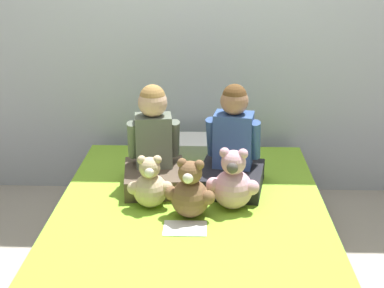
# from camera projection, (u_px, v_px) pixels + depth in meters

# --- Properties ---
(ground_plane) EXTENTS (14.00, 14.00, 0.00)m
(ground_plane) POSITION_uv_depth(u_px,v_px,m) (190.00, 279.00, 2.81)
(ground_plane) COLOR #B2A899
(wall_behind_bed) EXTENTS (8.00, 0.06, 2.50)m
(wall_behind_bed) POSITION_uv_depth(u_px,v_px,m) (196.00, 11.00, 3.45)
(wall_behind_bed) COLOR silver
(wall_behind_bed) RESTS_ON ground_plane
(bed) EXTENTS (1.43, 2.04, 0.37)m
(bed) POSITION_uv_depth(u_px,v_px,m) (190.00, 249.00, 2.75)
(bed) COLOR #473828
(bed) RESTS_ON ground_plane
(child_on_left) EXTENTS (0.38, 0.42, 0.58)m
(child_on_left) POSITION_uv_depth(u_px,v_px,m) (154.00, 149.00, 2.97)
(child_on_left) COLOR brown
(child_on_left) RESTS_ON bed
(child_on_right) EXTENTS (0.40, 0.44, 0.59)m
(child_on_right) POSITION_uv_depth(u_px,v_px,m) (232.00, 151.00, 2.96)
(child_on_right) COLOR black
(child_on_right) RESTS_ON bed
(teddy_bear_held_by_left_child) EXTENTS (0.24, 0.18, 0.28)m
(teddy_bear_held_by_left_child) POSITION_uv_depth(u_px,v_px,m) (150.00, 185.00, 2.76)
(teddy_bear_held_by_left_child) COLOR #D1B78E
(teddy_bear_held_by_left_child) RESTS_ON bed
(teddy_bear_held_by_right_child) EXTENTS (0.27, 0.21, 0.33)m
(teddy_bear_held_by_right_child) POSITION_uv_depth(u_px,v_px,m) (233.00, 183.00, 2.74)
(teddy_bear_held_by_right_child) COLOR #DBA3B2
(teddy_bear_held_by_right_child) RESTS_ON bed
(teddy_bear_between_children) EXTENTS (0.25, 0.19, 0.31)m
(teddy_bear_between_children) POSITION_uv_depth(u_px,v_px,m) (191.00, 193.00, 2.66)
(teddy_bear_between_children) COLOR brown
(teddy_bear_between_children) RESTS_ON bed
(pillow_at_headboard) EXTENTS (0.48, 0.27, 0.11)m
(pillow_at_headboard) POSITION_uv_depth(u_px,v_px,m) (195.00, 147.00, 3.46)
(pillow_at_headboard) COLOR white
(pillow_at_headboard) RESTS_ON bed
(sign_card) EXTENTS (0.21, 0.15, 0.00)m
(sign_card) POSITION_uv_depth(u_px,v_px,m) (185.00, 228.00, 2.58)
(sign_card) COLOR white
(sign_card) RESTS_ON bed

